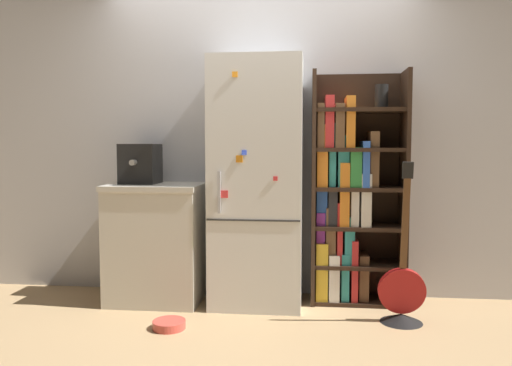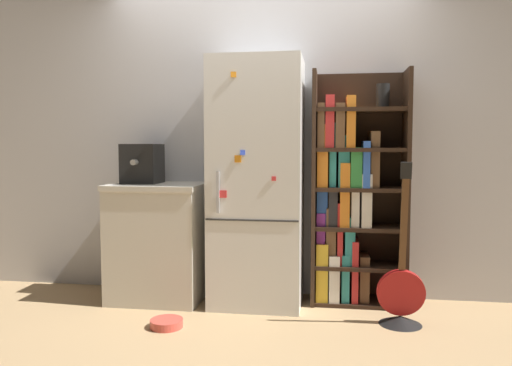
% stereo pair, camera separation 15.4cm
% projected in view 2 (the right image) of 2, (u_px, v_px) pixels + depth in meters
% --- Properties ---
extents(ground_plane, '(16.00, 16.00, 0.00)m').
position_uv_depth(ground_plane, '(254.00, 309.00, 3.72)').
color(ground_plane, tan).
extents(wall_back, '(8.00, 0.05, 2.60)m').
position_uv_depth(wall_back, '(263.00, 136.00, 4.10)').
color(wall_back, silver).
rests_on(wall_back, ground_plane).
extents(refrigerator, '(0.69, 0.59, 1.88)m').
position_uv_depth(refrigerator, '(257.00, 183.00, 3.82)').
color(refrigerator, white).
rests_on(refrigerator, ground_plane).
extents(bookshelf, '(0.72, 0.35, 1.79)m').
position_uv_depth(bookshelf, '(349.00, 197.00, 3.85)').
color(bookshelf, black).
rests_on(bookshelf, ground_plane).
extents(kitchen_counter, '(0.73, 0.59, 0.92)m').
position_uv_depth(kitchen_counter, '(159.00, 241.00, 3.97)').
color(kitchen_counter, beige).
rests_on(kitchen_counter, ground_plane).
extents(espresso_machine, '(0.28, 0.33, 0.31)m').
position_uv_depth(espresso_machine, '(142.00, 164.00, 3.97)').
color(espresso_machine, black).
rests_on(espresso_machine, kitchen_counter).
extents(guitar, '(0.32, 0.29, 1.12)m').
position_uv_depth(guitar, '(401.00, 301.00, 3.40)').
color(guitar, black).
rests_on(guitar, ground_plane).
extents(pet_bowl, '(0.22, 0.22, 0.05)m').
position_uv_depth(pet_bowl, '(167.00, 323.00, 3.36)').
color(pet_bowl, '#D84C3F').
rests_on(pet_bowl, ground_plane).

